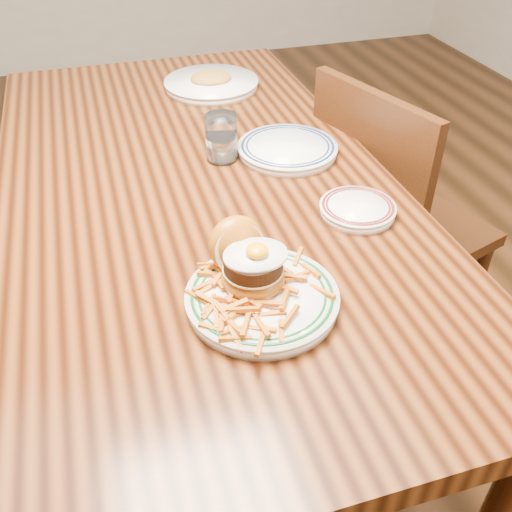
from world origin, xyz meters
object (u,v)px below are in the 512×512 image
object	(u,v)px
side_plate	(358,209)
main_plate	(258,284)
chair_right	(388,222)
table	(197,211)

from	to	relation	value
side_plate	main_plate	bearing A→B (deg)	-153.29
chair_right	main_plate	bearing A→B (deg)	25.52
table	chair_right	distance (m)	0.60
table	side_plate	world-z (taller)	side_plate
table	main_plate	world-z (taller)	main_plate
main_plate	side_plate	size ratio (longest dim) A/B	1.73
main_plate	table	bearing A→B (deg)	80.83
main_plate	side_plate	world-z (taller)	main_plate
table	side_plate	xyz separation A→B (m)	(0.28, -0.24, 0.10)
chair_right	side_plate	xyz separation A→B (m)	(-0.28, -0.31, 0.29)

